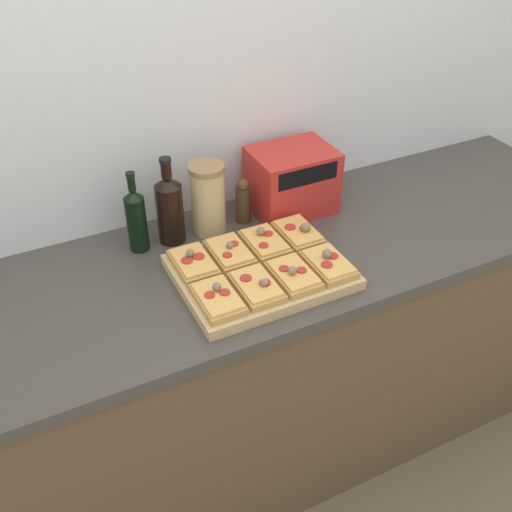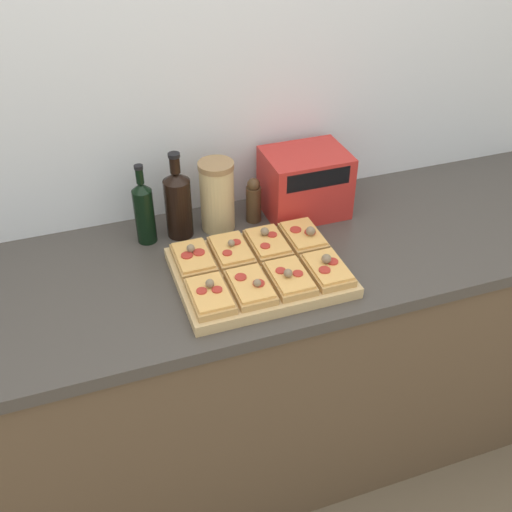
{
  "view_description": "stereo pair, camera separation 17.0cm",
  "coord_description": "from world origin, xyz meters",
  "px_view_note": "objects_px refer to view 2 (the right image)",
  "views": [
    {
      "loc": [
        -0.56,
        -0.97,
        1.98
      ],
      "look_at": [
        0.04,
        0.25,
        0.98
      ],
      "focal_mm": 42.0,
      "sensor_mm": 36.0,
      "label": 1
    },
    {
      "loc": [
        -0.41,
        -1.04,
        1.98
      ],
      "look_at": [
        0.04,
        0.25,
        0.98
      ],
      "focal_mm": 42.0,
      "sensor_mm": 36.0,
      "label": 2
    }
  ],
  "objects_px": {
    "wine_bottle": "(178,203)",
    "toaster_oven": "(305,183)",
    "cutting_board": "(259,272)",
    "grain_jar_tall": "(217,196)",
    "olive_oil_bottle": "(144,211)",
    "pepper_mill": "(254,200)"
  },
  "relations": [
    {
      "from": "toaster_oven",
      "to": "grain_jar_tall",
      "type": "bearing_deg",
      "value": 179.83
    },
    {
      "from": "olive_oil_bottle",
      "to": "pepper_mill",
      "type": "distance_m",
      "value": 0.35
    },
    {
      "from": "wine_bottle",
      "to": "olive_oil_bottle",
      "type": "bearing_deg",
      "value": 180.0
    },
    {
      "from": "cutting_board",
      "to": "wine_bottle",
      "type": "distance_m",
      "value": 0.34
    },
    {
      "from": "wine_bottle",
      "to": "toaster_oven",
      "type": "distance_m",
      "value": 0.42
    },
    {
      "from": "cutting_board",
      "to": "olive_oil_bottle",
      "type": "bearing_deg",
      "value": 132.77
    },
    {
      "from": "cutting_board",
      "to": "grain_jar_tall",
      "type": "xyz_separation_m",
      "value": [
        -0.04,
        0.29,
        0.1
      ]
    },
    {
      "from": "olive_oil_bottle",
      "to": "grain_jar_tall",
      "type": "xyz_separation_m",
      "value": [
        0.23,
        0.0,
        0.01
      ]
    },
    {
      "from": "olive_oil_bottle",
      "to": "toaster_oven",
      "type": "bearing_deg",
      "value": -0.09
    },
    {
      "from": "pepper_mill",
      "to": "wine_bottle",
      "type": "bearing_deg",
      "value": 180.0
    },
    {
      "from": "olive_oil_bottle",
      "to": "grain_jar_tall",
      "type": "bearing_deg",
      "value": 0.0
    },
    {
      "from": "cutting_board",
      "to": "wine_bottle",
      "type": "bearing_deg",
      "value": 119.23
    },
    {
      "from": "grain_jar_tall",
      "to": "toaster_oven",
      "type": "bearing_deg",
      "value": -0.17
    },
    {
      "from": "wine_bottle",
      "to": "pepper_mill",
      "type": "relative_size",
      "value": 1.83
    },
    {
      "from": "cutting_board",
      "to": "toaster_oven",
      "type": "height_order",
      "value": "toaster_oven"
    },
    {
      "from": "grain_jar_tall",
      "to": "pepper_mill",
      "type": "height_order",
      "value": "grain_jar_tall"
    },
    {
      "from": "wine_bottle",
      "to": "grain_jar_tall",
      "type": "bearing_deg",
      "value": 0.0
    },
    {
      "from": "cutting_board",
      "to": "pepper_mill",
      "type": "height_order",
      "value": "pepper_mill"
    },
    {
      "from": "toaster_oven",
      "to": "pepper_mill",
      "type": "bearing_deg",
      "value": 179.72
    },
    {
      "from": "pepper_mill",
      "to": "toaster_oven",
      "type": "xyz_separation_m",
      "value": [
        0.18,
        -0.0,
        0.03
      ]
    },
    {
      "from": "toaster_oven",
      "to": "cutting_board",
      "type": "bearing_deg",
      "value": -131.92
    },
    {
      "from": "olive_oil_bottle",
      "to": "toaster_oven",
      "type": "height_order",
      "value": "olive_oil_bottle"
    }
  ]
}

